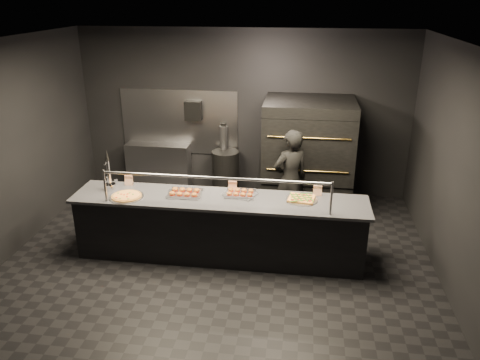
{
  "coord_description": "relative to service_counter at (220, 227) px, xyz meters",
  "views": [
    {
      "loc": [
        1.1,
        -5.79,
        3.57
      ],
      "look_at": [
        0.26,
        0.2,
        1.12
      ],
      "focal_mm": 35.0,
      "sensor_mm": 36.0,
      "label": 1
    }
  ],
  "objects": [
    {
      "name": "towel_dispenser",
      "position": [
        -0.9,
        2.39,
        1.09
      ],
      "size": [
        0.3,
        0.2,
        0.35
      ],
      "primitive_type": "cube",
      "color": "black",
      "rests_on": "room"
    },
    {
      "name": "condiment_jar",
      "position": [
        -1.67,
        0.28,
        0.51
      ],
      "size": [
        0.17,
        0.07,
        0.11
      ],
      "color": "silver",
      "rests_on": "service_counter"
    },
    {
      "name": "fire_extinguisher",
      "position": [
        -0.35,
        2.4,
        0.6
      ],
      "size": [
        0.14,
        0.14,
        0.51
      ],
      "color": "#B2B2B7",
      "rests_on": "room"
    },
    {
      "name": "beer_tap",
      "position": [
        -1.6,
        0.07,
        0.63
      ],
      "size": [
        0.16,
        0.22,
        0.61
      ],
      "color": "silver",
      "rests_on": "service_counter"
    },
    {
      "name": "slider_tray_a",
      "position": [
        -0.5,
        0.05,
        0.48
      ],
      "size": [
        0.51,
        0.41,
        0.07
      ],
      "color": "silver",
      "rests_on": "service_counter"
    },
    {
      "name": "tent_cards",
      "position": [
        0.03,
        0.28,
        0.53
      ],
      "size": [
        2.86,
        0.04,
        0.15
      ],
      "color": "white",
      "rests_on": "service_counter"
    },
    {
      "name": "service_counter",
      "position": [
        0.0,
        0.0,
        0.0
      ],
      "size": [
        4.1,
        0.78,
        1.37
      ],
      "color": "black",
      "rests_on": "ground"
    },
    {
      "name": "slider_tray_b",
      "position": [
        0.27,
        0.15,
        0.48
      ],
      "size": [
        0.5,
        0.43,
        0.07
      ],
      "color": "silver",
      "rests_on": "service_counter"
    },
    {
      "name": "room",
      "position": [
        -0.02,
        0.05,
        1.03
      ],
      "size": [
        6.04,
        6.0,
        3.0
      ],
      "color": "black",
      "rests_on": "ground"
    },
    {
      "name": "worker",
      "position": [
        0.94,
        1.07,
        0.35
      ],
      "size": [
        0.71,
        0.64,
        1.63
      ],
      "primitive_type": "imported",
      "rotation": [
        0.0,
        0.0,
        3.68
      ],
      "color": "black",
      "rests_on": "ground"
    },
    {
      "name": "square_pizza",
      "position": [
        1.13,
        0.09,
        0.47
      ],
      "size": [
        0.44,
        0.44,
        0.05
      ],
      "color": "silver",
      "rests_on": "service_counter"
    },
    {
      "name": "pizza_oven",
      "position": [
        1.2,
        1.9,
        0.5
      ],
      "size": [
        1.5,
        1.23,
        1.91
      ],
      "color": "black",
      "rests_on": "ground"
    },
    {
      "name": "trash_bin",
      "position": [
        -0.29,
        2.22,
        -0.04
      ],
      "size": [
        0.51,
        0.51,
        0.85
      ],
      "primitive_type": "cylinder",
      "color": "black",
      "rests_on": "ground"
    },
    {
      "name": "prep_shelf",
      "position": [
        -1.6,
        2.32,
        -0.01
      ],
      "size": [
        1.2,
        0.35,
        0.9
      ],
      "primitive_type": "cube",
      "color": "#99999E",
      "rests_on": "ground"
    },
    {
      "name": "round_pizza",
      "position": [
        -1.27,
        -0.15,
        0.47
      ],
      "size": [
        0.48,
        0.48,
        0.03
      ],
      "color": "silver",
      "rests_on": "service_counter"
    }
  ]
}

